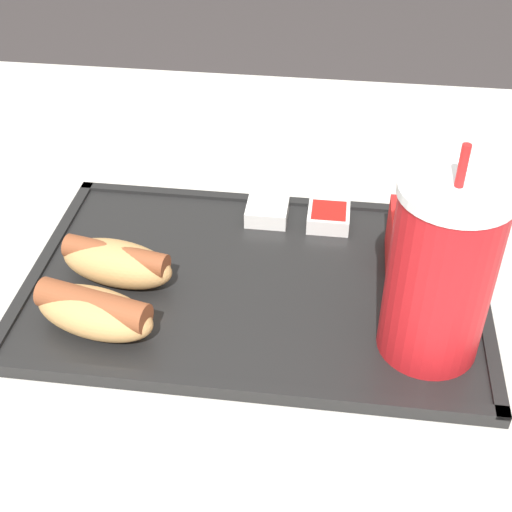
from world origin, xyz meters
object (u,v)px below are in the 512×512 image
Objects in this scene: soda_cup at (441,272)px; fries_carton at (429,236)px; sauce_cup_ketchup at (329,217)px; sauce_cup_mayo at (267,211)px; hot_dog_far at (94,311)px; hot_dog_near at (117,262)px.

soda_cup is 1.81× the size of fries_carton.
soda_cup is 4.48× the size of sauce_cup_ketchup.
soda_cup is 0.13m from fries_carton.
fries_carton reaches higher than sauce_cup_mayo.
hot_dog_near is at bearing -90.00° from hot_dog_far.
hot_dog_near is 1.09× the size of fries_carton.
hot_dog_far is at bearing 90.00° from hot_dog_near.
soda_cup reaches higher than sauce_cup_ketchup.
hot_dog_far is 0.24m from sauce_cup_mayo.
soda_cup is at bearing 132.97° from sauce_cup_mayo.
sauce_cup_mayo is at bearing -2.17° from sauce_cup_ketchup.
hot_dog_near is 0.31m from fries_carton.
soda_cup reaches higher than fries_carton.
hot_dog_far reaches higher than sauce_cup_mayo.
soda_cup is 0.30m from hot_dog_near.
hot_dog_far is 2.73× the size of sauce_cup_mayo.
fries_carton is (-0.30, -0.14, 0.01)m from hot_dog_far.
soda_cup reaches higher than hot_dog_far.
soda_cup is 1.66× the size of hot_dog_near.
hot_dog_far is 1.01× the size of hot_dog_near.
fries_carton is 2.48× the size of sauce_cup_ketchup.
hot_dog_far is 0.07m from hot_dog_near.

